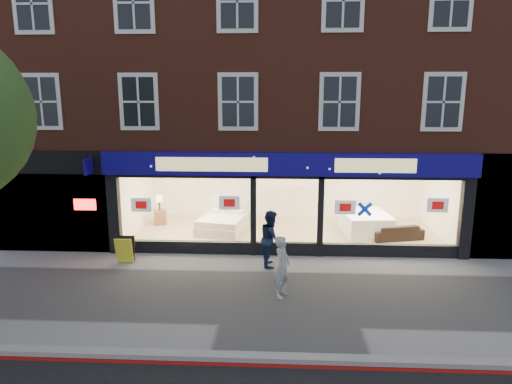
# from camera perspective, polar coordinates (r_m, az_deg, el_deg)

# --- Properties ---
(ground) EXTENTS (120.00, 120.00, 0.00)m
(ground) POSITION_cam_1_polar(r_m,az_deg,el_deg) (11.91, 4.01, -12.83)
(ground) COLOR gray
(ground) RESTS_ON ground
(kerb_line) EXTENTS (60.00, 0.10, 0.01)m
(kerb_line) POSITION_cam_1_polar(r_m,az_deg,el_deg) (9.18, 4.38, -20.96)
(kerb_line) COLOR #8C0A07
(kerb_line) RESTS_ON ground
(kerb_stone) EXTENTS (60.00, 0.25, 0.12)m
(kerb_stone) POSITION_cam_1_polar(r_m,az_deg,el_deg) (9.32, 4.35, -20.01)
(kerb_stone) COLOR gray
(kerb_stone) RESTS_ON ground
(showroom_floor) EXTENTS (11.00, 4.50, 0.10)m
(showroom_floor) POSITION_cam_1_polar(r_m,az_deg,el_deg) (16.80, 3.69, -5.13)
(showroom_floor) COLOR tan
(showroom_floor) RESTS_ON ground
(building) EXTENTS (19.00, 8.26, 10.30)m
(building) POSITION_cam_1_polar(r_m,az_deg,el_deg) (17.82, 3.87, 17.39)
(building) COLOR brown
(building) RESTS_ON ground
(display_bed) EXTENTS (1.96, 2.24, 1.10)m
(display_bed) POSITION_cam_1_polar(r_m,az_deg,el_deg) (16.87, -4.08, -3.78)
(display_bed) COLOR beige
(display_bed) RESTS_ON showroom_floor
(bedside_table) EXTENTS (0.56, 0.56, 0.55)m
(bedside_table) POSITION_cam_1_polar(r_m,az_deg,el_deg) (18.03, -11.90, -3.09)
(bedside_table) COLOR brown
(bedside_table) RESTS_ON showroom_floor
(mattress_stack) EXTENTS (1.72, 2.09, 0.77)m
(mattress_stack) POSITION_cam_1_polar(r_m,az_deg,el_deg) (16.87, 13.53, -3.84)
(mattress_stack) COLOR white
(mattress_stack) RESTS_ON showroom_floor
(sofa) EXTENTS (1.92, 1.13, 0.53)m
(sofa) POSITION_cam_1_polar(r_m,az_deg,el_deg) (16.59, 17.10, -4.74)
(sofa) COLOR black
(sofa) RESTS_ON showroom_floor
(a_board) EXTENTS (0.54, 0.35, 0.81)m
(a_board) POSITION_cam_1_polar(r_m,az_deg,el_deg) (14.48, -16.05, -6.95)
(a_board) COLOR yellow
(a_board) RESTS_ON ground
(pedestrian_grey) EXTENTS (0.55, 0.67, 1.58)m
(pedestrian_grey) POSITION_cam_1_polar(r_m,az_deg,el_deg) (11.60, 3.28, -9.28)
(pedestrian_grey) COLOR #A6A8AE
(pedestrian_grey) RESTS_ON ground
(pedestrian_blue) EXTENTS (0.68, 0.85, 1.68)m
(pedestrian_blue) POSITION_cam_1_polar(r_m,az_deg,el_deg) (13.59, 1.92, -5.80)
(pedestrian_blue) COLOR #172341
(pedestrian_blue) RESTS_ON ground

